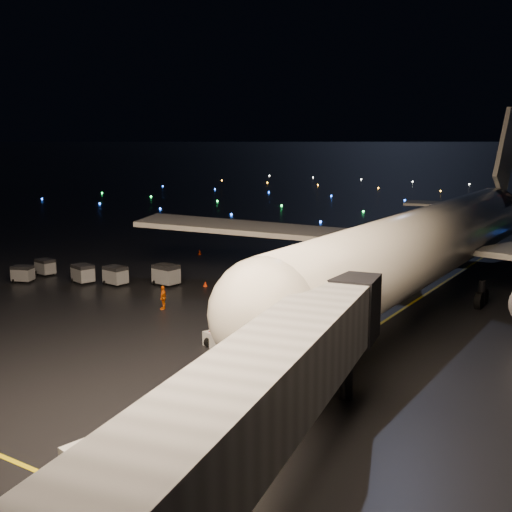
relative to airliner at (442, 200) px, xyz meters
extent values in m
cube|color=#D3BD0B|center=(-0.90, -12.16, -8.10)|extent=(0.25, 80.00, 0.02)
cube|color=silver|center=(-1.16, -36.47, -7.09)|extent=(4.66, 3.06, 2.05)
imported|color=#E95F09|center=(-16.66, -15.69, -7.17)|extent=(0.84, 1.20, 1.89)
cone|color=red|center=(-13.93, -8.35, -7.84)|extent=(0.49, 0.49, 0.54)
cone|color=red|center=(-10.24, -6.48, -7.87)|extent=(0.45, 0.45, 0.48)
cone|color=red|center=(-18.46, -7.92, -7.87)|extent=(0.55, 0.55, 0.47)
cone|color=red|center=(-28.30, 4.00, -7.84)|extent=(0.53, 0.53, 0.55)
cube|color=gray|center=(-21.73, -9.42, -7.17)|extent=(2.34, 1.75, 1.87)
cube|color=gray|center=(-25.67, -11.80, -7.26)|extent=(2.14, 1.60, 1.70)
cube|color=gray|center=(-33.68, -15.60, -7.35)|extent=(2.11, 1.80, 1.51)
cube|color=gray|center=(-28.74, -12.86, -7.26)|extent=(2.28, 1.84, 1.70)
cube|color=gray|center=(-34.37, -12.49, -7.34)|extent=(1.97, 1.51, 1.54)
camera|label=1|loc=(15.58, -52.45, 5.42)|focal=45.00mm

